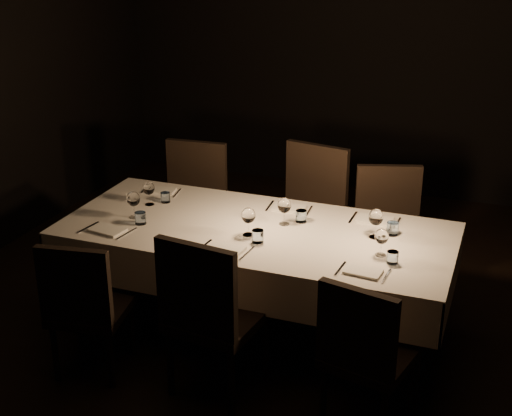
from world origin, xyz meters
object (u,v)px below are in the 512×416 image
at_px(chair_far_left, 192,202).
at_px(chair_far_right, 388,228).
at_px(chair_near_center, 209,311).
at_px(chair_far_center, 308,210).
at_px(dining_table, 256,238).
at_px(chair_near_right, 364,349).
at_px(chair_near_left, 84,303).

height_order(chair_far_left, chair_far_right, chair_far_left).
bearing_deg(chair_near_center, chair_far_center, -86.57).
relative_size(dining_table, chair_near_center, 2.47).
bearing_deg(chair_near_right, chair_near_left, 16.42).
xyz_separation_m(chair_near_right, chair_far_center, (-0.78, 1.59, 0.07)).
bearing_deg(chair_far_center, chair_near_right, -53.15).
bearing_deg(chair_near_left, chair_far_center, -126.74).
bearing_deg(chair_far_right, chair_far_left, 164.94).
bearing_deg(chair_far_right, chair_far_center, 158.60).
relative_size(dining_table, chair_far_center, 2.39).
relative_size(chair_near_left, chair_far_center, 0.86).
relative_size(chair_near_center, chair_near_right, 1.13).
height_order(chair_near_center, chair_far_right, chair_near_center).
bearing_deg(chair_far_left, chair_near_left, -92.78).
relative_size(chair_near_left, chair_near_right, 1.00).
bearing_deg(chair_near_left, dining_table, -142.02).
bearing_deg(chair_near_right, chair_far_center, -50.64).
distance_m(dining_table, chair_near_left, 1.15).
relative_size(chair_near_right, chair_far_right, 0.93).
xyz_separation_m(dining_table, chair_far_center, (0.10, 0.85, -0.11)).
distance_m(chair_near_right, chair_far_center, 1.78).
xyz_separation_m(chair_near_right, chair_far_left, (-1.69, 1.48, 0.05)).
height_order(chair_near_left, chair_far_center, chair_far_center).
relative_size(chair_near_left, chair_far_right, 0.93).
relative_size(chair_near_center, chair_far_right, 1.05).
distance_m(chair_near_left, chair_far_center, 1.90).
xyz_separation_m(chair_far_center, chair_far_right, (0.62, -0.04, -0.04)).
distance_m(chair_near_left, chair_far_left, 1.57).
xyz_separation_m(chair_near_left, chair_near_center, (0.77, 0.09, 0.06)).
distance_m(chair_near_right, chair_far_right, 1.56).
distance_m(chair_near_center, chair_far_center, 1.60).
bearing_deg(chair_near_center, dining_table, -83.04).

